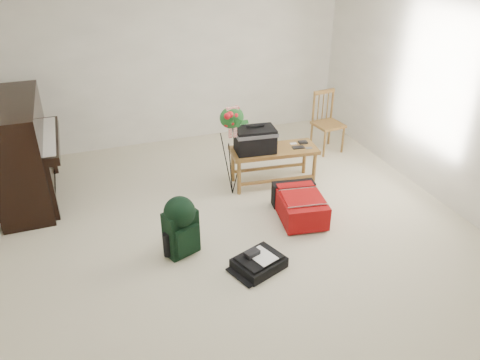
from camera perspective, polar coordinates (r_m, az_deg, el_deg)
name	(u,v)px	position (r m, az deg, el deg)	size (l,w,h in m)	color
floor	(244,234)	(5.15, 0.44, -6.55)	(5.00, 5.50, 0.01)	beige
wall_back	(179,59)	(7.06, -7.47, 14.46)	(5.00, 0.04, 2.50)	white
wall_right	(453,99)	(5.84, 24.51, 9.01)	(0.04, 5.50, 2.50)	white
piano	(23,154)	(6.07, -24.96, 2.92)	(0.71, 1.50, 1.25)	black
bench	(262,143)	(5.79, 2.66, 4.47)	(1.13, 0.55, 0.84)	olive
dining_chair	(327,122)	(6.97, 10.59, 6.91)	(0.43, 0.43, 0.88)	olive
red_suitcase	(298,203)	(5.42, 7.08, -2.79)	(0.58, 0.78, 0.31)	#A60711
black_duffel	(259,262)	(4.66, 2.31, -9.95)	(0.56, 0.50, 0.19)	black
green_backpack	(181,224)	(4.71, -7.27, -5.29)	(0.38, 0.35, 0.65)	black
flower_stand	(232,152)	(5.61, -0.97, 3.43)	(0.37, 0.37, 1.18)	black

